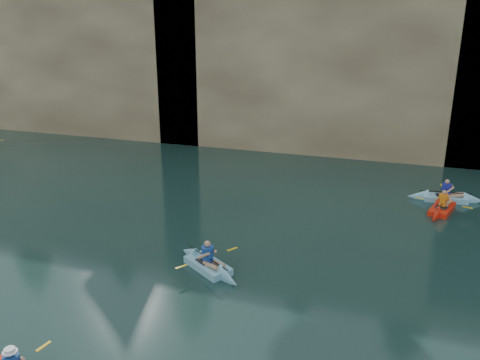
% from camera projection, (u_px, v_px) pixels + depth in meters
% --- Properties ---
extents(ground, '(160.00, 160.00, 0.00)m').
position_uv_depth(ground, '(97.00, 359.00, 11.44)').
color(ground, black).
rests_on(ground, ground).
extents(cliff, '(70.00, 16.00, 12.00)m').
position_uv_depth(cliff, '(323.00, 55.00, 36.59)').
color(cliff, tan).
rests_on(cliff, ground).
extents(cliff_slab_west, '(26.00, 2.40, 10.56)m').
position_uv_depth(cliff_slab_west, '(51.00, 64.00, 36.55)').
color(cliff_slab_west, tan).
rests_on(cliff_slab_west, ground).
extents(cliff_slab_center, '(24.00, 2.40, 11.40)m').
position_uv_depth(cliff_slab_center, '(334.00, 65.00, 29.40)').
color(cliff_slab_center, tan).
rests_on(cliff_slab_center, ground).
extents(sea_cave_west, '(4.50, 1.00, 4.00)m').
position_uv_depth(sea_cave_west, '(71.00, 109.00, 36.31)').
color(sea_cave_west, black).
rests_on(sea_cave_west, ground).
extents(sea_cave_center, '(3.50, 1.00, 3.20)m').
position_uv_depth(sea_cave_center, '(241.00, 125.00, 31.96)').
color(sea_cave_center, black).
rests_on(sea_cave_center, ground).
extents(sea_cave_east, '(5.00, 1.00, 4.50)m').
position_uv_depth(sea_cave_east, '(467.00, 129.00, 27.30)').
color(sea_cave_east, black).
rests_on(sea_cave_east, ground).
extents(kayaker_ltblue_near, '(3.13, 2.36, 1.27)m').
position_uv_depth(kayaker_ltblue_near, '(208.00, 265.00, 15.78)').
color(kayaker_ltblue_near, '#7BBACF').
rests_on(kayaker_ltblue_near, ground).
extents(kayaker_red_far, '(2.37, 3.45, 1.24)m').
position_uv_depth(kayaker_red_far, '(442.00, 208.00, 20.86)').
color(kayaker_red_far, red).
rests_on(kayaker_red_far, ground).
extents(kayaker_ltblue_mid, '(3.50, 2.55, 1.31)m').
position_uv_depth(kayaker_ltblue_mid, '(445.00, 198.00, 22.18)').
color(kayaker_ltblue_mid, '#8ACEE8').
rests_on(kayaker_ltblue_mid, ground).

